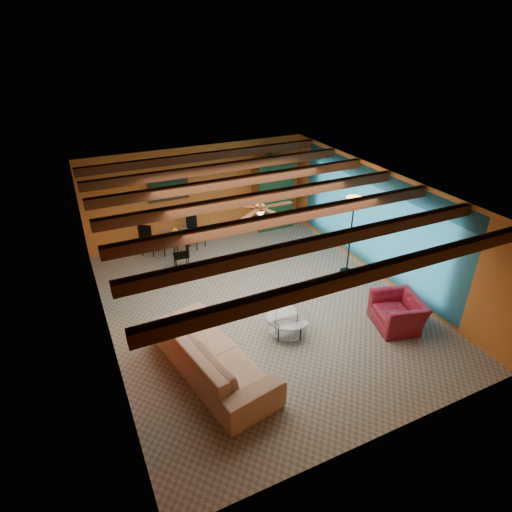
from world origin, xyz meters
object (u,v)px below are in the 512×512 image
sofa (213,355)px  potted_plant (273,156)px  armchair (398,312)px  floor_lamp (350,236)px  dining_table (175,241)px  vase (173,221)px  coffee_table (288,325)px  armoire (272,196)px

sofa → potted_plant: bearing=-47.2°
armchair → potted_plant: potted_plant is taller
sofa → floor_lamp: floor_lamp is taller
dining_table → vase: size_ratio=8.97×
potted_plant → vase: (-3.27, -0.67, -1.16)m
armchair → vase: vase is taller
coffee_table → vase: 4.47m
sofa → potted_plant: size_ratio=5.47×
armchair → sofa: bearing=-80.1°
sofa → dining_table: dining_table is taller
floor_lamp → vase: 4.58m
potted_plant → vase: potted_plant is taller
coffee_table → dining_table: (-1.12, 4.25, 0.26)m
sofa → vase: (0.63, 4.62, 0.66)m
potted_plant → coffee_table: bearing=-113.6°
armchair → vase: (-3.33, 4.96, 0.73)m
floor_lamp → vase: size_ratio=9.83×
dining_table → vase: vase is taller
dining_table → vase: bearing=0.0°
sofa → armoire: armoire is taller
armchair → armoire: (-0.06, 5.63, 0.65)m
potted_plant → dining_table: bearing=-168.4°
coffee_table → dining_table: 4.40m
dining_table → armoire: bearing=11.6°
dining_table → potted_plant: potted_plant is taller
dining_table → potted_plant: (3.27, 0.67, 1.75)m
dining_table → vase: 0.59m
armchair → dining_table: size_ratio=0.55×
armchair → armoire: armoire is taller
coffee_table → dining_table: dining_table is taller
coffee_table → armoire: bearing=66.4°
floor_lamp → potted_plant: potted_plant is taller
sofa → vase: vase is taller
sofa → floor_lamp: size_ratio=1.38×
sofa → coffee_table: (1.75, 0.37, -0.18)m
sofa → potted_plant: (3.90, 5.29, 1.82)m
sofa → floor_lamp: 4.80m
armchair → floor_lamp: 2.41m
armchair → floor_lamp: (0.39, 2.27, 0.68)m
armchair → dining_table: bearing=-131.4°
coffee_table → potted_plant: bearing=66.4°
floor_lamp → sofa: bearing=-155.9°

